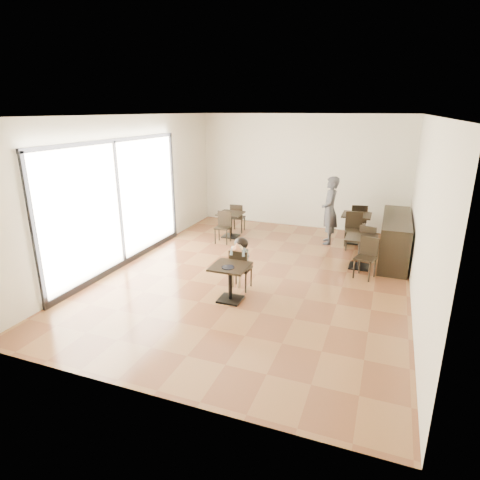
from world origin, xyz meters
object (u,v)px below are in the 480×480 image
at_px(cafe_table_left, 231,225).
at_px(chair_back_a, 358,220).
at_px(chair_mid_b, 365,258).
at_px(chair_left_a, 238,218).
at_px(cafe_table_mid, 360,252).
at_px(chair_back_b, 354,231).
at_px(cafe_table_back, 356,228).
at_px(chair_left_b, 223,228).
at_px(adult_patron, 330,211).
at_px(child, 241,264).
at_px(chair_mid_a, 369,242).
at_px(child_chair, 241,269).
at_px(child_table, 230,283).

xyz_separation_m(cafe_table_left, chair_back_a, (3.21, 1.24, 0.12)).
bearing_deg(chair_mid_b, chair_left_a, 164.69).
relative_size(cafe_table_mid, chair_back_b, 0.77).
distance_m(cafe_table_back, chair_left_b, 3.44).
bearing_deg(adult_patron, child, -29.51).
bearing_deg(adult_patron, cafe_table_mid, 21.06).
bearing_deg(chair_left_a, chair_mid_a, 158.81).
distance_m(adult_patron, cafe_table_back, 0.87).
bearing_deg(child, chair_left_a, 111.79).
height_order(adult_patron, chair_back_a, adult_patron).
bearing_deg(adult_patron, chair_left_b, -80.89).
height_order(adult_patron, chair_back_b, adult_patron).
xyz_separation_m(cafe_table_mid, chair_left_a, (-3.47, 1.62, 0.05)).
distance_m(chair_mid_a, chair_mid_b, 1.10).
bearing_deg(chair_back_b, child_chair, -130.62).
xyz_separation_m(child, cafe_table_left, (-1.42, 3.00, -0.18)).
xyz_separation_m(child, chair_left_b, (-1.42, 2.45, -0.11)).
distance_m(chair_left_a, chair_back_a, 3.28).
height_order(child_chair, cafe_table_left, child_chair).
bearing_deg(cafe_table_mid, chair_left_b, 171.43).
xyz_separation_m(chair_mid_a, chair_back_b, (-0.40, 0.66, 0.03)).
relative_size(child_table, adult_patron, 0.39).
height_order(cafe_table_mid, cafe_table_left, cafe_table_mid).
distance_m(cafe_table_back, chair_left_a, 3.21).
relative_size(chair_mid_a, chair_back_a, 0.93).
xyz_separation_m(cafe_table_mid, cafe_table_back, (-0.26, 1.76, 0.03)).
height_order(cafe_table_left, chair_mid_b, chair_mid_b).
bearing_deg(child, cafe_table_mid, 43.32).
bearing_deg(child, cafe_table_back, 64.18).
bearing_deg(cafe_table_mid, child, -136.68).
height_order(child_table, child, child).
relative_size(child_chair, chair_left_b, 1.01).
bearing_deg(chair_back_a, adult_patron, 41.60).
xyz_separation_m(chair_left_b, chair_back_a, (3.21, 1.79, 0.05)).
xyz_separation_m(child, cafe_table_back, (1.78, 3.69, -0.13)).
xyz_separation_m(chair_left_a, chair_back_b, (3.21, -0.41, 0.05)).
distance_m(adult_patron, chair_left_b, 2.76).
bearing_deg(chair_back_b, child_table, -126.81).
xyz_separation_m(adult_patron, chair_mid_b, (1.05, -2.01, -0.44)).
relative_size(chair_mid_a, chair_left_b, 1.04).
bearing_deg(chair_mid_b, child_chair, -132.02).
bearing_deg(adult_patron, chair_back_b, 57.97).
bearing_deg(child, chair_mid_a, 48.57).
height_order(adult_patron, chair_left_a, adult_patron).
height_order(cafe_table_left, chair_left_b, chair_left_b).
distance_m(child, chair_left_a, 3.83).
distance_m(cafe_table_left, chair_left_b, 0.55).
height_order(chair_mid_a, chair_left_b, chair_mid_a).
bearing_deg(cafe_table_back, cafe_table_mid, -81.49).
xyz_separation_m(cafe_table_mid, chair_back_b, (-0.26, 1.21, 0.10)).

